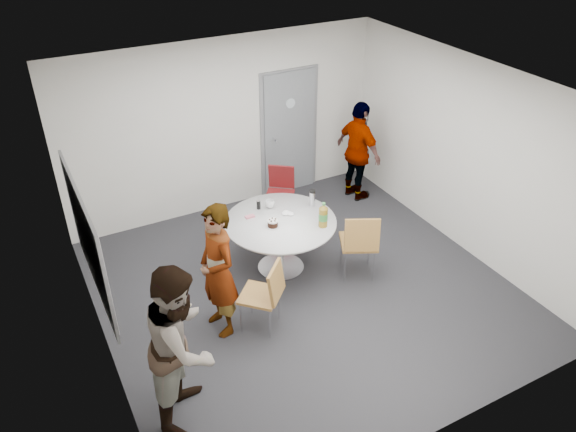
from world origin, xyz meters
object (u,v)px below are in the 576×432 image
chair_far (280,188)px  person_right (358,152)px  door (289,133)px  chair_near_right (360,240)px  chair_near_left (267,291)px  table (283,227)px  whiteboard (88,240)px  person_main (218,271)px  person_left (182,344)px

chair_far → person_right: 1.44m
door → chair_near_right: bearing=-97.6°
chair_near_left → chair_far: bearing=13.8°
door → person_right: bearing=-42.0°
door → person_right: door is taller
chair_near_left → chair_far: 2.47m
door → person_right: (0.85, -0.76, -0.20)m
chair_far → table: bearing=101.2°
table → chair_far: 1.30m
chair_near_right → table: bearing=166.0°
chair_near_left → chair_far: chair_near_left is taller
chair_near_right → door: bearing=108.5°
chair_near_right → whiteboard: bearing=-159.3°
chair_near_left → table: bearing=8.2°
person_main → person_left: bearing=-44.6°
chair_near_left → person_right: 3.43m
whiteboard → table: whiteboard is taller
door → table: door is taller
door → whiteboard: bearing=-147.3°
chair_near_left → person_main: person_main is taller
whiteboard → chair_near_right: bearing=-5.4°
chair_near_left → person_left: bearing=164.2°
door → person_left: door is taller
person_left → person_right: 4.80m
chair_near_left → person_left: 1.44m
chair_near_left → person_left: size_ratio=0.51×
door → chair_near_left: 3.45m
whiteboard → person_right: size_ratio=1.15×
chair_near_left → person_main: bearing=106.8°
whiteboard → person_left: 1.49m
person_right → table: bearing=113.6°
chair_near_right → person_main: 1.99m
chair_near_left → chair_far: (1.27, 2.12, -0.03)m
table → person_right: size_ratio=0.89×
chair_near_left → chair_near_right: size_ratio=0.93×
whiteboard → chair_near_right: (3.22, -0.30, -0.85)m
person_main → person_right: (3.16, 1.86, -0.01)m
door → chair_near_right: 2.64m
table → person_main: person_main is taller
chair_near_left → chair_far: size_ratio=1.04×
door → chair_far: bearing=-126.2°
door → whiteboard: size_ratio=1.12×
whiteboard → table: 2.58m
chair_near_left → chair_near_right: 1.52m
whiteboard → person_left: size_ratio=1.07×
whiteboard → door: bearing=32.7°
chair_near_left → person_left: person_left is taller
door → person_left: 4.70m
table → person_left: bearing=-139.6°
chair_near_right → person_right: person_right is taller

